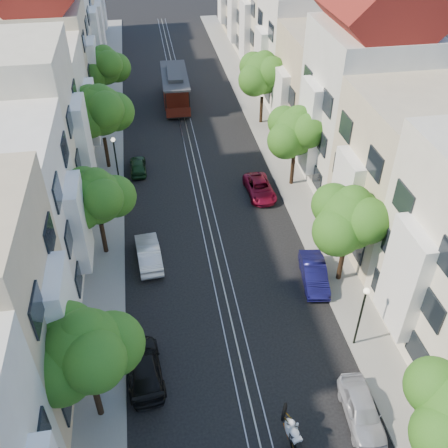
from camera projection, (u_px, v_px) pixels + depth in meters
name	position (u px, v px, depth m)	size (l,w,h in m)	color
ground	(190.00, 144.00, 45.17)	(200.00, 200.00, 0.00)	black
sidewalk_east	(268.00, 137.00, 46.07)	(2.50, 80.00, 0.12)	gray
sidewalk_west	(109.00, 149.00, 44.20)	(2.50, 80.00, 0.12)	gray
rail_left	(184.00, 144.00, 45.09)	(0.06, 80.00, 0.02)	gray
rail_slot	(190.00, 143.00, 45.16)	(0.06, 80.00, 0.02)	gray
rail_right	(196.00, 143.00, 45.23)	(0.06, 80.00, 0.02)	gray
lane_line	(190.00, 144.00, 45.17)	(0.08, 80.00, 0.01)	tan
townhouses_east	(323.00, 80.00, 43.46)	(7.75, 72.00, 12.00)	beige
townhouses_west	(43.00, 100.00, 40.45)	(7.75, 72.00, 11.76)	silver
tree_e_b	(351.00, 219.00, 28.38)	(4.93, 4.08, 6.68)	black
tree_e_c	(297.00, 132.00, 37.03)	(4.84, 3.99, 6.52)	black
tree_e_d	(264.00, 74.00, 45.44)	(5.01, 4.16, 6.85)	black
tree_w_a	(86.00, 352.00, 21.06)	(4.93, 4.08, 6.68)	black
tree_w_b	(97.00, 198.00, 30.62)	(4.72, 3.87, 6.27)	black
tree_w_c	(101.00, 112.00, 38.78)	(5.13, 4.28, 7.09)	black
tree_w_d	(105.00, 67.00, 47.64)	(4.84, 3.99, 6.52)	black
lamp_east	(362.00, 309.00, 25.54)	(0.32, 0.32, 4.16)	black
lamp_west	(115.00, 155.00, 37.93)	(0.32, 0.32, 4.16)	black
sportbike_rider	(292.00, 431.00, 22.21)	(0.78, 2.16, 1.88)	black
cable_car	(175.00, 87.00, 50.77)	(2.77, 8.30, 3.17)	black
parked_car_e_near	(362.00, 410.00, 23.42)	(1.54, 3.84, 1.31)	#ADAFB9
parked_car_e_mid	(314.00, 273.00, 30.75)	(1.39, 3.98, 1.31)	#0C0B3B
parked_car_e_far	(260.00, 188.00, 38.40)	(1.90, 4.13, 1.15)	maroon
parked_car_w_near	(144.00, 367.00, 25.31)	(1.82, 4.47, 1.30)	black
parked_car_w_mid	(149.00, 253.00, 32.22)	(1.46, 4.17, 1.38)	silver
parked_car_w_far	(138.00, 166.00, 41.07)	(1.31, 3.25, 1.11)	black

